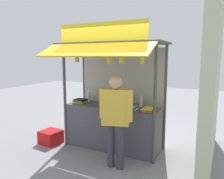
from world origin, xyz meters
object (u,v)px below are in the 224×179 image
object	(u,v)px
water_bottle_front_right	(116,100)
banana_bunch_inner_left	(142,60)
banana_bunch_rightmost	(122,59)
banana_bunch_leftmost	(109,60)
water_bottle_far_right	(102,99)
plastic_crate	(51,137)
magazine_stack_front_left	(107,107)
vendor_person	(116,113)
magazine_stack_mid_left	(148,110)
banana_bunch_inner_right	(77,59)
magazine_stack_center	(131,107)
magazine_stack_left	(80,101)
water_bottle_back_left	(141,102)
water_bottle_right	(89,97)

from	to	relation	value
water_bottle_front_right	banana_bunch_inner_left	bearing A→B (deg)	-35.82
banana_bunch_rightmost	banana_bunch_leftmost	size ratio (longest dim) A/B	0.91
water_bottle_far_right	plastic_crate	distance (m)	1.50
water_bottle_front_right	banana_bunch_rightmost	distance (m)	1.10
magazine_stack_front_left	vendor_person	bearing A→B (deg)	-49.16
magazine_stack_mid_left	banana_bunch_inner_right	distance (m)	1.73
magazine_stack_front_left	banana_bunch_inner_right	xyz separation A→B (m)	(-0.58, -0.17, 0.97)
magazine_stack_center	banana_bunch_leftmost	world-z (taller)	banana_bunch_leftmost
banana_bunch_leftmost	banana_bunch_inner_right	distance (m)	0.72
magazine_stack_left	magazine_stack_mid_left	xyz separation A→B (m)	(1.62, -0.10, -0.01)
banana_bunch_rightmost	banana_bunch_leftmost	xyz separation A→B (m)	(-0.26, 0.00, -0.03)
magazine_stack_front_left	banana_bunch_inner_right	bearing A→B (deg)	-163.29
water_bottle_front_right	banana_bunch_inner_right	xyz separation A→B (m)	(-0.62, -0.54, 0.88)
water_bottle_front_right	water_bottle_back_left	distance (m)	0.53
water_bottle_far_right	magazine_stack_front_left	size ratio (longest dim) A/B	0.95
water_bottle_right	banana_bunch_rightmost	distance (m)	1.49
water_bottle_front_right	magazine_stack_mid_left	xyz separation A→B (m)	(0.79, -0.26, -0.07)
magazine_stack_front_left	banana_bunch_inner_left	world-z (taller)	banana_bunch_inner_left
banana_bunch_inner_right	banana_bunch_leftmost	bearing A→B (deg)	0.19
magazine_stack_left	water_bottle_far_right	bearing A→B (deg)	2.86
banana_bunch_leftmost	vendor_person	xyz separation A→B (m)	(0.31, -0.35, -0.90)
water_bottle_front_right	banana_bunch_inner_left	distance (m)	1.27
water_bottle_back_left	plastic_crate	xyz separation A→B (m)	(-1.92, -0.61, -0.89)
banana_bunch_inner_left	plastic_crate	distance (m)	2.77
magazine_stack_left	vendor_person	xyz separation A→B (m)	(1.24, -0.72, 0.03)
water_bottle_far_right	magazine_stack_mid_left	size ratio (longest dim) A/B	0.99
magazine_stack_mid_left	banana_bunch_rightmost	size ratio (longest dim) A/B	1.08
water_bottle_right	banana_bunch_rightmost	bearing A→B (deg)	-26.89
magazine_stack_left	banana_bunch_inner_right	bearing A→B (deg)	-61.03
water_bottle_far_right	water_bottle_right	bearing A→B (deg)	161.60
magazine_stack_front_left	banana_bunch_leftmost	distance (m)	0.97
magazine_stack_mid_left	banana_bunch_inner_right	xyz separation A→B (m)	(-1.41, -0.28, 0.95)
water_bottle_front_right	vendor_person	size ratio (longest dim) A/B	0.14
water_bottle_back_left	plastic_crate	world-z (taller)	water_bottle_back_left
water_bottle_front_right	magazine_stack_front_left	xyz separation A→B (m)	(-0.04, -0.37, -0.09)
water_bottle_front_right	magazine_stack_left	world-z (taller)	water_bottle_front_right
magazine_stack_left	magazine_stack_mid_left	bearing A→B (deg)	-3.45
magazine_stack_front_left	plastic_crate	world-z (taller)	magazine_stack_front_left
water_bottle_front_right	water_bottle_back_left	world-z (taller)	same
water_bottle_front_right	water_bottle_back_left	size ratio (longest dim) A/B	1.00
banana_bunch_inner_right	water_bottle_far_right	bearing A→B (deg)	49.72
magazine_stack_front_left	plastic_crate	xyz separation A→B (m)	(-1.36, -0.18, -0.80)
water_bottle_front_right	water_bottle_right	size ratio (longest dim) A/B	0.89
banana_bunch_leftmost	magazine_stack_front_left	bearing A→B (deg)	128.51
banana_bunch_rightmost	water_bottle_right	bearing A→B (deg)	153.11
banana_bunch_inner_left	water_bottle_far_right	bearing A→B (deg)	158.66
banana_bunch_inner_right	water_bottle_back_left	bearing A→B (deg)	27.94
banana_bunch_rightmost	plastic_crate	xyz separation A→B (m)	(-1.76, -0.00, -1.77)
magazine_stack_front_left	plastic_crate	size ratio (longest dim) A/B	0.71
magazine_stack_center	magazine_stack_left	bearing A→B (deg)	176.88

